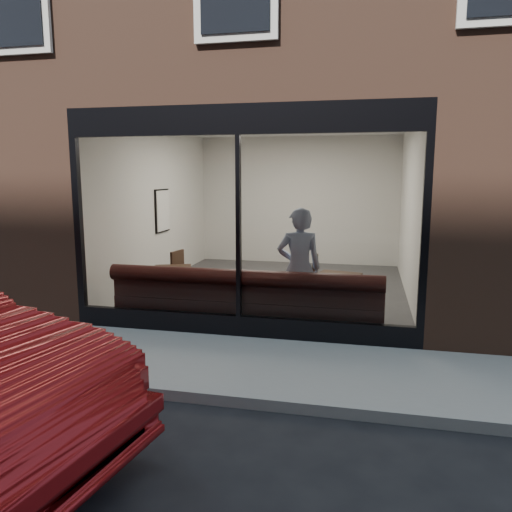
% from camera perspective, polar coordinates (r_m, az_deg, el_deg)
% --- Properties ---
extents(ground, '(120.00, 120.00, 0.00)m').
position_cam_1_polar(ground, '(5.39, -7.63, -15.85)').
color(ground, black).
rests_on(ground, ground).
extents(sidewalk_near, '(40.00, 2.00, 0.01)m').
position_cam_1_polar(sidewalk_near, '(6.25, -4.40, -12.04)').
color(sidewalk_near, gray).
rests_on(sidewalk_near, ground).
extents(kerb_near, '(40.00, 0.10, 0.12)m').
position_cam_1_polar(kerb_near, '(5.32, -7.84, -15.49)').
color(kerb_near, gray).
rests_on(kerb_near, ground).
extents(host_building_pier_left, '(2.50, 12.00, 3.20)m').
position_cam_1_polar(host_building_pier_left, '(13.72, -10.99, 6.41)').
color(host_building_pier_left, brown).
rests_on(host_building_pier_left, ground).
extents(host_building_pier_right, '(2.50, 12.00, 3.20)m').
position_cam_1_polar(host_building_pier_right, '(12.74, 21.87, 5.68)').
color(host_building_pier_right, brown).
rests_on(host_building_pier_right, ground).
extents(host_building_backfill, '(5.00, 6.00, 3.20)m').
position_cam_1_polar(host_building_backfill, '(15.67, 6.34, 6.89)').
color(host_building_backfill, brown).
rests_on(host_building_backfill, ground).
extents(cafe_floor, '(6.00, 6.00, 0.00)m').
position_cam_1_polar(cafe_floor, '(9.97, 2.33, -3.72)').
color(cafe_floor, '#2D2D30').
rests_on(cafe_floor, ground).
extents(cafe_ceiling, '(6.00, 6.00, 0.00)m').
position_cam_1_polar(cafe_ceiling, '(9.75, 2.46, 14.74)').
color(cafe_ceiling, white).
rests_on(cafe_ceiling, host_building_upper).
extents(cafe_wall_back, '(5.00, 0.00, 5.00)m').
position_cam_1_polar(cafe_wall_back, '(12.68, 4.82, 6.31)').
color(cafe_wall_back, silver).
rests_on(cafe_wall_back, ground).
extents(cafe_wall_left, '(0.00, 6.00, 6.00)m').
position_cam_1_polar(cafe_wall_left, '(10.47, -11.20, 5.49)').
color(cafe_wall_left, silver).
rests_on(cafe_wall_left, ground).
extents(cafe_wall_right, '(0.00, 6.00, 6.00)m').
position_cam_1_polar(cafe_wall_right, '(9.61, 17.22, 4.91)').
color(cafe_wall_right, silver).
rests_on(cafe_wall_right, ground).
extents(storefront_kick, '(5.00, 0.10, 0.30)m').
position_cam_1_polar(storefront_kick, '(7.16, -1.94, -7.98)').
color(storefront_kick, black).
rests_on(storefront_kick, ground).
extents(storefront_header, '(5.00, 0.10, 0.40)m').
position_cam_1_polar(storefront_header, '(6.86, -2.08, 15.36)').
color(storefront_header, black).
rests_on(storefront_header, host_building_upper).
extents(storefront_mullion, '(0.06, 0.10, 2.50)m').
position_cam_1_polar(storefront_mullion, '(6.87, -2.01, 3.23)').
color(storefront_mullion, black).
rests_on(storefront_mullion, storefront_kick).
extents(storefront_glass, '(4.80, 0.00, 4.80)m').
position_cam_1_polar(storefront_glass, '(6.84, -2.07, 3.21)').
color(storefront_glass, white).
rests_on(storefront_glass, storefront_kick).
extents(banquette, '(4.00, 0.55, 0.45)m').
position_cam_1_polar(banquette, '(7.51, -1.17, -6.54)').
color(banquette, black).
rests_on(banquette, cafe_floor).
extents(person, '(0.74, 0.57, 1.80)m').
position_cam_1_polar(person, '(7.43, 4.94, -1.40)').
color(person, '#9AACD2').
rests_on(person, cafe_floor).
extents(cafe_table_left, '(0.77, 0.77, 0.04)m').
position_cam_1_polar(cafe_table_left, '(8.32, -9.54, -1.44)').
color(cafe_table_left, black).
rests_on(cafe_table_left, cafe_floor).
extents(cafe_table_right, '(0.76, 0.76, 0.04)m').
position_cam_1_polar(cafe_table_right, '(7.73, 9.26, -2.27)').
color(cafe_table_right, black).
rests_on(cafe_table_right, cafe_floor).
extents(cafe_chair_left, '(0.46, 0.46, 0.04)m').
position_cam_1_polar(cafe_chair_left, '(9.07, -9.93, -3.77)').
color(cafe_chair_left, black).
rests_on(cafe_chair_left, cafe_floor).
extents(cafe_chair_right, '(0.47, 0.47, 0.04)m').
position_cam_1_polar(cafe_chair_right, '(8.42, 5.44, -4.69)').
color(cafe_chair_right, black).
rests_on(cafe_chair_right, cafe_floor).
extents(wall_poster, '(0.02, 0.63, 0.84)m').
position_cam_1_polar(wall_poster, '(10.63, -10.58, 5.12)').
color(wall_poster, white).
rests_on(wall_poster, cafe_wall_left).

